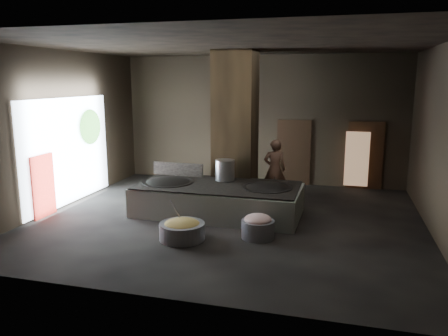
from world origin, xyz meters
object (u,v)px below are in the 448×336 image
(stock_pot, at_px, (225,170))
(veg_basin, at_px, (182,231))
(wok_right, at_px, (267,190))
(hearth_platform, at_px, (218,200))
(wok_left, at_px, (168,185))
(cook, at_px, (275,169))
(meat_basin, at_px, (258,229))

(stock_pot, height_order, veg_basin, stock_pot)
(stock_pot, bearing_deg, wok_right, -21.04)
(hearth_platform, bearing_deg, wok_left, -176.82)
(wok_right, xyz_separation_m, cook, (-0.09, 1.91, 0.18))
(hearth_platform, distance_m, meat_basin, 2.12)
(stock_pot, bearing_deg, wok_left, -158.20)
(hearth_platform, relative_size, meat_basin, 5.78)
(wok_right, bearing_deg, veg_basin, -126.62)
(hearth_platform, xyz_separation_m, stock_pot, (0.05, 0.55, 0.74))
(hearth_platform, relative_size, veg_basin, 4.24)
(wok_right, relative_size, meat_basin, 1.70)
(hearth_platform, height_order, wok_right, wok_right)
(hearth_platform, xyz_separation_m, veg_basin, (-0.26, -2.12, -0.20))
(meat_basin, bearing_deg, veg_basin, -161.71)
(veg_basin, relative_size, meat_basin, 1.36)
(meat_basin, bearing_deg, cook, 92.51)
(wok_right, distance_m, meat_basin, 1.70)
(wok_left, height_order, meat_basin, wok_left)
(hearth_platform, xyz_separation_m, cook, (1.26, 1.96, 0.54))
(cook, xyz_separation_m, meat_basin, (0.15, -3.53, -0.72))
(hearth_platform, bearing_deg, veg_basin, -95.89)
(wok_right, distance_m, cook, 1.92)
(wok_left, bearing_deg, meat_basin, -27.85)
(wok_left, bearing_deg, cook, 36.55)
(wok_left, relative_size, stock_pot, 2.42)
(stock_pot, distance_m, meat_basin, 2.68)
(cook, xyz_separation_m, veg_basin, (-1.53, -4.08, -0.74))
(cook, bearing_deg, wok_right, 81.39)
(cook, relative_size, veg_basin, 1.76)
(veg_basin, height_order, meat_basin, meat_basin)
(wok_left, relative_size, cook, 0.76)
(stock_pot, bearing_deg, hearth_platform, -95.19)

